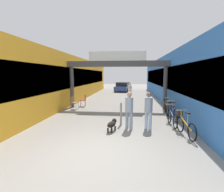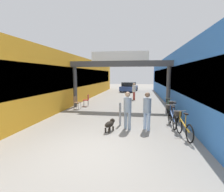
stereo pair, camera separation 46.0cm
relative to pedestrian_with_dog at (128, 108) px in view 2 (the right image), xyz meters
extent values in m
plane|color=gray|center=(-0.90, -2.40, -0.95)|extent=(80.00, 80.00, 0.00)
cube|color=gold|center=(-6.00, 8.60, 1.01)|extent=(3.00, 26.00, 3.92)
cube|color=black|center=(-4.52, 8.60, 1.20)|extent=(0.04, 23.40, 1.57)
cube|color=blue|center=(4.20, 8.60, 1.01)|extent=(3.00, 26.00, 3.92)
cube|color=black|center=(2.72, 8.60, 1.20)|extent=(0.04, 23.40, 1.57)
cylinder|color=#4C4C4F|center=(-4.25, 4.91, 0.53)|extent=(0.28, 0.28, 2.95)
cylinder|color=#4C4C4F|center=(2.45, 4.91, 0.53)|extent=(0.28, 0.28, 2.95)
cube|color=#4C4C4F|center=(-0.90, 4.91, 2.20)|extent=(7.40, 0.44, 0.40)
cube|color=white|center=(-0.90, 4.71, 2.72)|extent=(3.96, 0.10, 0.64)
cylinder|color=#8C9EB2|center=(-0.09, 0.08, -0.56)|extent=(0.20, 0.20, 0.78)
cylinder|color=#8C9EB2|center=(0.09, -0.08, -0.56)|extent=(0.20, 0.20, 0.78)
cylinder|color=#8C9EB2|center=(0.00, 0.00, 0.15)|extent=(0.48, 0.48, 0.64)
sphere|color=tan|center=(0.00, 0.00, 0.61)|extent=(0.31, 0.31, 0.22)
cylinder|color=#A5BFE0|center=(0.76, 0.17, -0.57)|extent=(0.20, 0.20, 0.77)
cylinder|color=#A5BFE0|center=(0.91, -0.01, -0.57)|extent=(0.20, 0.20, 0.77)
cylinder|color=#8C9EB2|center=(0.84, 0.08, 0.13)|extent=(0.48, 0.48, 0.63)
sphere|color=#8C664C|center=(0.84, 0.08, 0.59)|extent=(0.30, 0.30, 0.22)
cylinder|color=#99332D|center=(-0.06, 9.40, -0.58)|extent=(0.18, 0.18, 0.74)
cylinder|color=#99332D|center=(0.01, 9.17, -0.58)|extent=(0.18, 0.18, 0.74)
cylinder|color=silver|center=(-0.03, 9.28, 0.10)|extent=(0.43, 0.43, 0.62)
sphere|color=tan|center=(-0.03, 9.28, 0.54)|extent=(0.26, 0.26, 0.21)
ellipsoid|color=black|center=(-0.73, -0.42, -0.63)|extent=(0.46, 0.67, 0.24)
sphere|color=black|center=(-0.64, -0.16, -0.55)|extent=(0.26, 0.26, 0.21)
sphere|color=white|center=(-0.67, -0.25, -0.65)|extent=(0.19, 0.19, 0.15)
cylinder|color=black|center=(-0.74, -0.22, -0.85)|extent=(0.09, 0.09, 0.20)
cylinder|color=black|center=(-0.59, -0.27, -0.85)|extent=(0.09, 0.09, 0.20)
cylinder|color=black|center=(-0.87, -0.57, -0.85)|extent=(0.09, 0.09, 0.20)
cylinder|color=black|center=(-0.71, -0.62, -0.85)|extent=(0.09, 0.09, 0.20)
torus|color=black|center=(2.13, -0.17, -0.62)|extent=(0.15, 0.67, 0.67)
torus|color=black|center=(2.27, -1.18, -0.62)|extent=(0.15, 0.67, 0.67)
cube|color=gold|center=(2.20, -0.68, -0.44)|extent=(0.17, 0.94, 0.34)
cylinder|color=gold|center=(2.22, -0.79, -0.22)|extent=(0.04, 0.04, 0.42)
cube|color=black|center=(2.22, -0.79, 0.00)|extent=(0.13, 0.23, 0.05)
cylinder|color=gold|center=(2.13, -0.23, -0.24)|extent=(0.04, 0.04, 0.46)
cylinder|color=gray|center=(2.13, -0.23, 0.00)|extent=(0.46, 0.09, 0.03)
cube|color=#332D28|center=(2.11, -0.03, -0.16)|extent=(0.27, 0.23, 0.20)
torus|color=black|center=(2.00, 1.26, -0.62)|extent=(0.07, 0.67, 0.67)
torus|color=black|center=(2.03, 0.24, -0.62)|extent=(0.07, 0.67, 0.67)
cube|color=#234C9E|center=(2.01, 0.75, -0.44)|extent=(0.06, 0.94, 0.34)
cylinder|color=#234C9E|center=(2.02, 0.63, -0.22)|extent=(0.03, 0.03, 0.42)
cube|color=black|center=(2.02, 0.63, 0.00)|extent=(0.11, 0.22, 0.05)
cylinder|color=#234C9E|center=(2.00, 1.20, -0.24)|extent=(0.03, 0.03, 0.46)
cylinder|color=gray|center=(2.00, 1.20, 0.00)|extent=(0.46, 0.04, 0.03)
cube|color=#332D28|center=(1.99, 1.40, -0.16)|extent=(0.25, 0.21, 0.20)
torus|color=black|center=(2.26, 2.43, -0.62)|extent=(0.10, 0.67, 0.67)
torus|color=black|center=(2.34, 1.41, -0.62)|extent=(0.10, 0.67, 0.67)
cube|color=black|center=(2.30, 1.92, -0.44)|extent=(0.10, 0.94, 0.34)
cylinder|color=black|center=(2.31, 1.80, -0.22)|extent=(0.03, 0.03, 0.42)
cube|color=black|center=(2.31, 1.80, 0.00)|extent=(0.12, 0.23, 0.05)
cylinder|color=black|center=(2.27, 2.37, -0.24)|extent=(0.03, 0.03, 0.46)
cylinder|color=gray|center=(2.27, 2.37, 0.00)|extent=(0.46, 0.06, 0.03)
cube|color=#332D28|center=(2.25, 2.57, -0.16)|extent=(0.25, 0.22, 0.20)
torus|color=black|center=(2.26, 3.69, -0.62)|extent=(0.10, 0.67, 0.67)
torus|color=black|center=(2.19, 2.67, -0.62)|extent=(0.10, 0.67, 0.67)
cube|color=#338C4C|center=(2.22, 3.18, -0.44)|extent=(0.11, 0.94, 0.34)
cylinder|color=#338C4C|center=(2.22, 3.06, -0.22)|extent=(0.03, 0.03, 0.42)
cube|color=black|center=(2.22, 3.06, 0.00)|extent=(0.12, 0.23, 0.05)
cylinder|color=#338C4C|center=(2.26, 3.63, -0.24)|extent=(0.03, 0.03, 0.46)
cylinder|color=gray|center=(2.26, 3.63, 0.00)|extent=(0.46, 0.06, 0.03)
cube|color=#332D28|center=(2.27, 3.83, -0.16)|extent=(0.25, 0.22, 0.20)
cylinder|color=gray|center=(-0.39, 0.60, -0.44)|extent=(0.10, 0.10, 1.01)
sphere|color=gray|center=(-0.39, 0.60, 0.09)|extent=(0.10, 0.10, 0.10)
cylinder|color=gray|center=(-3.58, 4.17, -0.73)|extent=(0.03, 0.03, 0.45)
cylinder|color=gray|center=(-3.63, 3.83, -0.73)|extent=(0.03, 0.03, 0.45)
cylinder|color=gray|center=(-3.91, 4.22, -0.73)|extent=(0.03, 0.03, 0.45)
cylinder|color=gray|center=(-3.96, 3.88, -0.73)|extent=(0.03, 0.03, 0.45)
cube|color=olive|center=(-3.77, 4.02, -0.48)|extent=(0.45, 0.45, 0.04)
cube|color=olive|center=(-3.95, 4.05, -0.26)|extent=(0.10, 0.40, 0.40)
cylinder|color=gray|center=(-3.68, 5.04, -0.73)|extent=(0.03, 0.03, 0.45)
cylinder|color=gray|center=(-3.73, 5.38, -0.73)|extent=(0.03, 0.03, 0.45)
cylinder|color=gray|center=(-3.35, 5.09, -0.73)|extent=(0.03, 0.03, 0.45)
cylinder|color=gray|center=(-3.39, 5.43, -0.73)|extent=(0.03, 0.03, 0.45)
cube|color=#B2231E|center=(-3.54, 5.24, -0.48)|extent=(0.45, 0.45, 0.04)
cube|color=#B2231E|center=(-3.36, 5.26, -0.26)|extent=(0.09, 0.40, 0.40)
cube|color=#2D478C|center=(-1.01, 17.54, -0.47)|extent=(2.45, 4.25, 0.60)
cube|color=#1E2328|center=(-1.04, 17.39, 0.10)|extent=(1.95, 2.45, 0.55)
cylinder|color=black|center=(-1.53, 19.11, -0.65)|extent=(0.31, 0.63, 0.60)
cylinder|color=black|center=(0.04, 18.82, -0.65)|extent=(0.31, 0.63, 0.60)
cylinder|color=black|center=(-2.05, 16.26, -0.65)|extent=(0.31, 0.63, 0.60)
cylinder|color=black|center=(-0.49, 15.97, -0.65)|extent=(0.31, 0.63, 0.60)
camera|label=1|loc=(0.05, -7.52, 1.44)|focal=28.00mm
camera|label=2|loc=(0.51, -7.46, 1.44)|focal=28.00mm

